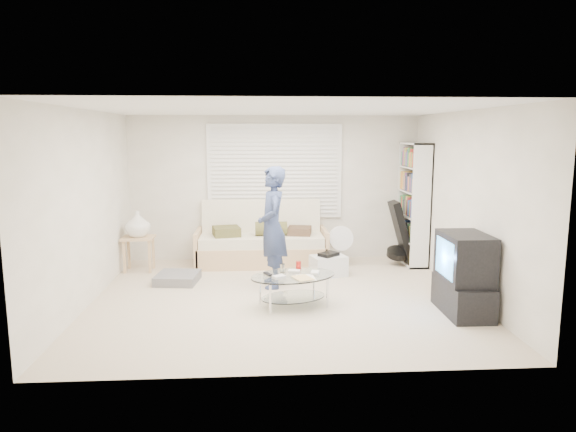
{
  "coord_description": "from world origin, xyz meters",
  "views": [
    {
      "loc": [
        -0.33,
        -6.66,
        2.19
      ],
      "look_at": [
        0.11,
        0.3,
        1.07
      ],
      "focal_mm": 32.0,
      "sensor_mm": 36.0,
      "label": 1
    }
  ],
  "objects": [
    {
      "name": "floor_fan",
      "position": [
        1.07,
        1.61,
        0.4
      ],
      "size": [
        0.42,
        0.28,
        0.69
      ],
      "color": "white",
      "rests_on": "ground"
    },
    {
      "name": "storage_bin",
      "position": [
        0.79,
        1.06,
        0.17
      ],
      "size": [
        0.6,
        0.5,
        0.37
      ],
      "color": "white",
      "rests_on": "ground"
    },
    {
      "name": "ground",
      "position": [
        0.0,
        0.0,
        0.0
      ],
      "size": [
        5.0,
        5.0,
        0.0
      ],
      "primitive_type": "plane",
      "color": "beige",
      "rests_on": "ground"
    },
    {
      "name": "standing_person",
      "position": [
        -0.1,
        0.55,
        0.87
      ],
      "size": [
        0.46,
        0.66,
        1.74
      ],
      "primitive_type": "imported",
      "rotation": [
        0.0,
        0.0,
        -1.49
      ],
      "color": "navy",
      "rests_on": "ground"
    },
    {
      "name": "side_table",
      "position": [
        -2.22,
        1.54,
        0.73
      ],
      "size": [
        0.49,
        0.4,
        0.98
      ],
      "color": "tan",
      "rests_on": "ground"
    },
    {
      "name": "coffee_table",
      "position": [
        0.14,
        -0.34,
        0.33
      ],
      "size": [
        1.26,
        0.99,
        0.53
      ],
      "color": "silver",
      "rests_on": "ground"
    },
    {
      "name": "futon_sofa",
      "position": [
        -0.24,
        1.88,
        0.35
      ],
      "size": [
        2.19,
        0.88,
        1.07
      ],
      "color": "tan",
      "rests_on": "ground"
    },
    {
      "name": "window_blinds",
      "position": [
        0.0,
        2.2,
        1.55
      ],
      "size": [
        2.32,
        0.08,
        1.62
      ],
      "color": "silver",
      "rests_on": "ground"
    },
    {
      "name": "bookshelf",
      "position": [
        2.32,
        1.76,
        1.02
      ],
      "size": [
        0.32,
        0.86,
        2.05
      ],
      "color": "white",
      "rests_on": "ground"
    },
    {
      "name": "tv_unit",
      "position": [
        2.2,
        -0.73,
        0.48
      ],
      "size": [
        0.52,
        0.92,
        1.0
      ],
      "color": "black",
      "rests_on": "ground"
    },
    {
      "name": "grey_floor_pillow",
      "position": [
        -1.51,
        0.83,
        0.07
      ],
      "size": [
        0.66,
        0.66,
        0.13
      ],
      "primitive_type": "cube",
      "rotation": [
        0.0,
        0.0,
        -0.12
      ],
      "color": "slate",
      "rests_on": "ground"
    },
    {
      "name": "room_shell",
      "position": [
        0.0,
        0.48,
        1.63
      ],
      "size": [
        5.02,
        4.52,
        2.51
      ],
      "color": "beige",
      "rests_on": "ground"
    },
    {
      "name": "guitar_case",
      "position": [
        2.09,
        1.63,
        0.48
      ],
      "size": [
        0.44,
        0.4,
        1.06
      ],
      "color": "black",
      "rests_on": "ground"
    }
  ]
}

